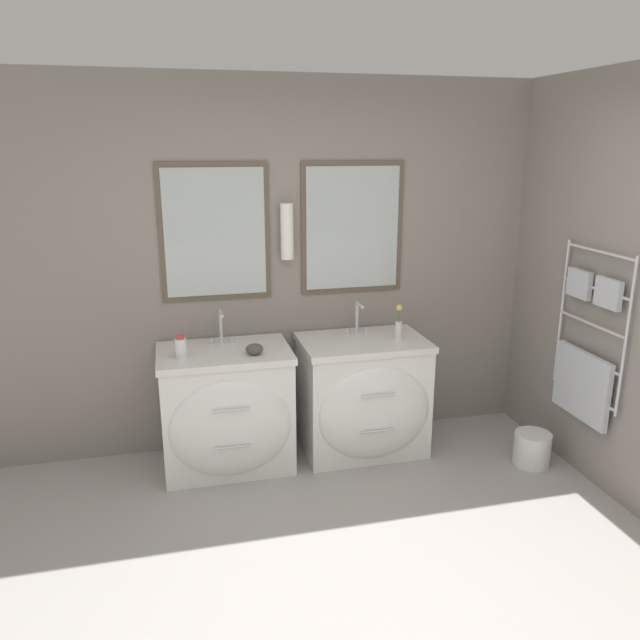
% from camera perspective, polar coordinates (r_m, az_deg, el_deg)
% --- Properties ---
extents(ground_plane, '(16.00, 16.00, 0.00)m').
position_cam_1_polar(ground_plane, '(3.24, 6.48, -25.92)').
color(ground_plane, '#9E9993').
extents(wall_back, '(5.05, 0.17, 2.60)m').
position_cam_1_polar(wall_back, '(4.46, -2.10, 4.98)').
color(wall_back, gray).
rests_on(wall_back, ground_plane).
extents(wall_right, '(0.13, 4.02, 2.60)m').
position_cam_1_polar(wall_right, '(4.21, 25.58, 2.48)').
color(wall_right, gray).
rests_on(wall_right, ground_plane).
extents(vanity_left, '(0.88, 0.66, 0.83)m').
position_cam_1_polar(vanity_left, '(4.29, -8.50, -8.11)').
color(vanity_left, white).
rests_on(vanity_left, ground_plane).
extents(vanity_right, '(0.88, 0.66, 0.83)m').
position_cam_1_polar(vanity_right, '(4.47, 4.02, -6.97)').
color(vanity_right, white).
rests_on(vanity_right, ground_plane).
extents(faucet_left, '(0.17, 0.14, 0.24)m').
position_cam_1_polar(faucet_left, '(4.27, -9.03, -0.65)').
color(faucet_left, silver).
rests_on(faucet_left, vanity_left).
extents(faucet_right, '(0.17, 0.14, 0.24)m').
position_cam_1_polar(faucet_right, '(4.45, 3.46, 0.19)').
color(faucet_right, silver).
rests_on(faucet_right, vanity_right).
extents(toiletry_bottle, '(0.07, 0.07, 0.15)m').
position_cam_1_polar(toiletry_bottle, '(4.05, -12.60, -2.49)').
color(toiletry_bottle, silver).
rests_on(toiletry_bottle, vanity_left).
extents(amenity_bowl, '(0.12, 0.12, 0.07)m').
position_cam_1_polar(amenity_bowl, '(4.07, -6.01, -2.65)').
color(amenity_bowl, '#4C4742').
rests_on(amenity_bowl, vanity_left).
extents(flower_vase, '(0.05, 0.05, 0.24)m').
position_cam_1_polar(flower_vase, '(4.39, 7.21, -0.44)').
color(flower_vase, silver).
rests_on(flower_vase, vanity_right).
extents(waste_bin, '(0.25, 0.25, 0.23)m').
position_cam_1_polar(waste_bin, '(4.64, 18.83, -11.01)').
color(waste_bin, silver).
rests_on(waste_bin, ground_plane).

